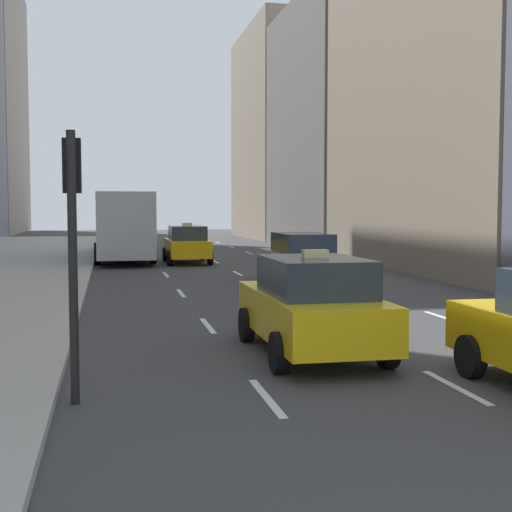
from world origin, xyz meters
TOP-DOWN VIEW (x-y plane):
  - lane_markings at (2.60, 23.00)m, footprint 5.72×56.00m
  - taxi_lead at (1.20, 31.52)m, footprint 2.02×4.40m
  - taxi_third at (1.20, 10.64)m, footprint 2.02×4.40m
  - sedan_black_near at (4.00, 21.73)m, footprint 2.02×4.96m
  - city_bus at (-1.61, 34.70)m, footprint 2.80×11.61m
  - traffic_light_pole at (-2.75, 8.31)m, footprint 0.24×0.42m

SIDE VIEW (x-z plane):
  - lane_markings at x=2.60m, z-range 0.00..0.01m
  - taxi_lead at x=1.20m, z-range -0.05..1.82m
  - taxi_third at x=1.20m, z-range -0.05..1.82m
  - sedan_black_near at x=4.00m, z-range 0.02..1.75m
  - city_bus at x=-1.61m, z-range 0.16..3.41m
  - traffic_light_pole at x=-2.75m, z-range 0.61..4.21m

